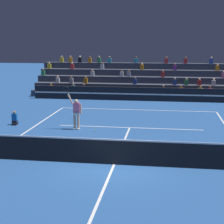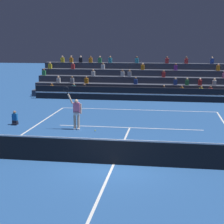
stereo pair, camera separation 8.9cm
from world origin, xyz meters
name	(u,v)px [view 1 (the left image)]	position (x,y,z in m)	size (l,w,h in m)	color
ground_plane	(114,164)	(0.00, 0.00, 0.00)	(120.00, 120.00, 0.00)	#285699
court_lines	(114,164)	(0.00, 0.00, 0.00)	(11.10, 23.90, 0.01)	white
tennis_net	(114,152)	(0.00, 0.00, 0.54)	(12.00, 0.10, 1.10)	#2D6B38
sponsor_banner_wall	(141,94)	(0.00, 15.95, 0.55)	(18.00, 0.26, 1.10)	black
bleacher_stand	(144,83)	(0.00, 19.75, 1.02)	(19.41, 4.75, 3.38)	#383D4C
ball_kid_courtside	(15,119)	(-6.77, 6.13, 0.33)	(0.30, 0.36, 0.84)	black
tennis_player	(76,112)	(-2.91, 5.56, 0.99)	(1.05, 0.33, 2.47)	beige
tennis_ball	(95,130)	(-1.81, 5.35, 0.03)	(0.07, 0.07, 0.07)	#C6DB33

